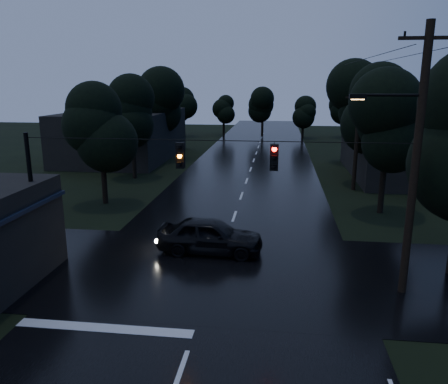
# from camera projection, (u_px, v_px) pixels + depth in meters

# --- Properties ---
(main_road) EXTENTS (12.00, 120.00, 0.02)m
(main_road) POSITION_uv_depth(u_px,v_px,m) (247.00, 181.00, 36.23)
(main_road) COLOR black
(main_road) RESTS_ON ground
(cross_street) EXTENTS (60.00, 9.00, 0.02)m
(cross_street) POSITION_uv_depth(u_px,v_px,m) (216.00, 271.00, 18.91)
(cross_street) COLOR black
(cross_street) RESTS_ON ground
(building_far_right) EXTENTS (10.00, 14.00, 4.40)m
(building_far_right) POSITION_uv_depth(u_px,v_px,m) (411.00, 151.00, 37.85)
(building_far_right) COLOR black
(building_far_right) RESTS_ON ground
(building_far_left) EXTENTS (10.00, 16.00, 5.00)m
(building_far_left) POSITION_uv_depth(u_px,v_px,m) (124.00, 135.00, 46.95)
(building_far_left) COLOR black
(building_far_left) RESTS_ON ground
(utility_pole_main) EXTENTS (3.50, 0.30, 10.00)m
(utility_pole_main) POSITION_uv_depth(u_px,v_px,m) (413.00, 159.00, 15.77)
(utility_pole_main) COLOR black
(utility_pole_main) RESTS_ON ground
(utility_pole_far) EXTENTS (2.00, 0.30, 7.50)m
(utility_pole_far) POSITION_uv_depth(u_px,v_px,m) (357.00, 139.00, 32.36)
(utility_pole_far) COLOR black
(utility_pole_far) RESTS_ON ground
(anchor_pole_left) EXTENTS (0.18, 0.18, 6.00)m
(anchor_pole_left) POSITION_uv_depth(u_px,v_px,m) (33.00, 205.00, 18.13)
(anchor_pole_left) COLOR black
(anchor_pole_left) RESTS_ON ground
(span_signals) EXTENTS (15.00, 0.37, 1.12)m
(span_signals) POSITION_uv_depth(u_px,v_px,m) (226.00, 155.00, 16.60)
(span_signals) COLOR black
(span_signals) RESTS_ON ground
(tree_left_a) EXTENTS (3.92, 3.92, 8.26)m
(tree_left_a) POSITION_uv_depth(u_px,v_px,m) (100.00, 125.00, 28.35)
(tree_left_a) COLOR black
(tree_left_a) RESTS_ON ground
(tree_left_b) EXTENTS (4.20, 4.20, 8.85)m
(tree_left_b) POSITION_uv_depth(u_px,v_px,m) (132.00, 112.00, 36.04)
(tree_left_b) COLOR black
(tree_left_b) RESTS_ON ground
(tree_left_c) EXTENTS (4.48, 4.48, 9.44)m
(tree_left_c) POSITION_uv_depth(u_px,v_px,m) (157.00, 102.00, 45.64)
(tree_left_c) COLOR black
(tree_left_c) RESTS_ON ground
(tree_right_a) EXTENTS (4.20, 4.20, 8.85)m
(tree_right_a) POSITION_uv_depth(u_px,v_px,m) (388.00, 123.00, 26.08)
(tree_right_a) COLOR black
(tree_right_a) RESTS_ON ground
(tree_right_b) EXTENTS (4.48, 4.48, 9.44)m
(tree_right_b) POSITION_uv_depth(u_px,v_px,m) (372.00, 109.00, 33.62)
(tree_right_b) COLOR black
(tree_right_b) RESTS_ON ground
(tree_right_c) EXTENTS (4.76, 4.76, 10.03)m
(tree_right_c) POSITION_uv_depth(u_px,v_px,m) (358.00, 99.00, 43.08)
(tree_right_c) COLOR black
(tree_right_c) RESTS_ON ground
(car) EXTENTS (5.09, 2.23, 1.70)m
(car) POSITION_uv_depth(u_px,v_px,m) (210.00, 235.00, 20.80)
(car) COLOR black
(car) RESTS_ON ground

